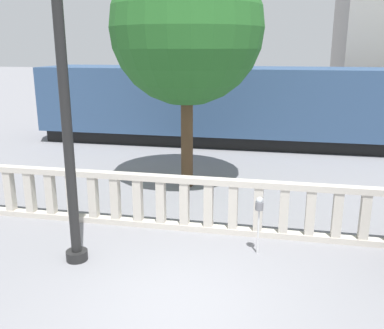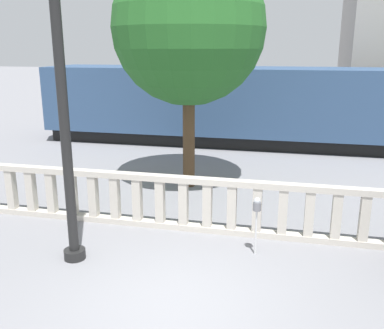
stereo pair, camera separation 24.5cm
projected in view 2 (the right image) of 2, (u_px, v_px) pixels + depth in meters
The scene contains 6 objects.
ground_plane at pixel (174, 303), 7.20m from camera, with size 160.00×160.00×0.00m, color slate.
balustrade at pixel (207, 205), 9.82m from camera, with size 14.72×0.24×1.30m.
lamppost at pixel (65, 126), 7.99m from camera, with size 0.43×0.43×5.70m.
parking_meter at pixel (257, 209), 8.64m from camera, with size 0.17×0.17×1.25m.
train_near at pixel (275, 105), 18.29m from camera, with size 19.86×3.19×3.92m.
tree_right at pixel (189, 28), 12.07m from camera, with size 4.38×4.38×6.88m.
Camera 2 is at (1.72, -6.09, 4.16)m, focal length 40.00 mm.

